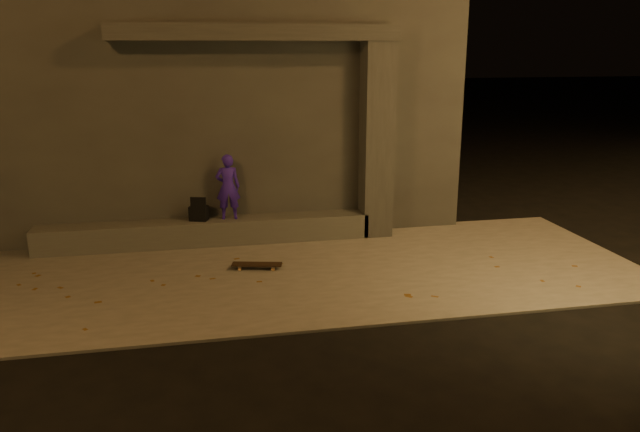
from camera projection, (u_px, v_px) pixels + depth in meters
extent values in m
plane|color=black|center=(330.00, 325.00, 8.23)|extent=(120.00, 120.00, 0.00)
cube|color=#656059|center=(304.00, 271.00, 10.12)|extent=(11.00, 4.40, 0.04)
cube|color=#3C3937|center=(222.00, 91.00, 13.50)|extent=(9.00, 5.00, 5.20)
cube|color=#54514C|center=(207.00, 232.00, 11.42)|extent=(6.00, 0.55, 0.45)
cube|color=#3C3937|center=(376.00, 141.00, 11.62)|extent=(0.55, 0.55, 3.60)
cube|color=#3C3937|center=(256.00, 32.00, 10.73)|extent=(5.00, 0.70, 0.28)
imported|color=#391BB5|center=(228.00, 187.00, 11.29)|extent=(0.45, 0.30, 1.20)
cube|color=black|center=(199.00, 213.00, 11.31)|extent=(0.37, 0.30, 0.26)
cube|color=black|center=(198.00, 201.00, 11.25)|extent=(0.28, 0.13, 0.19)
cube|color=black|center=(257.00, 264.00, 10.14)|extent=(0.84, 0.38, 0.02)
cylinder|color=#B9814A|center=(274.00, 266.00, 10.23)|extent=(0.06, 0.05, 0.06)
cylinder|color=#B9814A|center=(273.00, 269.00, 10.08)|extent=(0.06, 0.05, 0.06)
cylinder|color=#B9814A|center=(241.00, 266.00, 10.24)|extent=(0.06, 0.05, 0.06)
cylinder|color=#B9814A|center=(240.00, 269.00, 10.09)|extent=(0.06, 0.05, 0.06)
cube|color=#99999E|center=(273.00, 265.00, 10.14)|extent=(0.09, 0.17, 0.02)
cube|color=#99999E|center=(240.00, 265.00, 10.16)|extent=(0.09, 0.17, 0.02)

